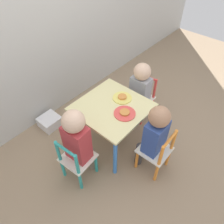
{
  "coord_description": "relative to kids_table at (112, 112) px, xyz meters",
  "views": [
    {
      "loc": [
        -1.1,
        -0.96,
        1.87
      ],
      "look_at": [
        0.0,
        0.0,
        0.42
      ],
      "focal_mm": 35.0,
      "sensor_mm": 36.0,
      "label": 1
    }
  ],
  "objects": [
    {
      "name": "ground_plane",
      "position": [
        0.0,
        0.0,
        -0.42
      ],
      "size": [
        6.0,
        6.0,
        0.0
      ],
      "primitive_type": "plane",
      "color": "#8C755B"
    },
    {
      "name": "kids_table",
      "position": [
        0.0,
        0.0,
        0.0
      ],
      "size": [
        0.62,
        0.62,
        0.49
      ],
      "color": "beige",
      "rests_on": "ground_plane"
    },
    {
      "name": "chair_orange",
      "position": [
        0.01,
        -0.52,
        -0.18
      ],
      "size": [
        0.27,
        0.27,
        0.51
      ],
      "rotation": [
        0.0,
        0.0,
        -3.12
      ],
      "color": "silver",
      "rests_on": "ground_plane"
    },
    {
      "name": "chair_red",
      "position": [
        0.52,
        0.01,
        -0.18
      ],
      "size": [
        0.27,
        0.27,
        0.51
      ],
      "rotation": [
        0.0,
        0.0,
        -1.55
      ],
      "color": "silver",
      "rests_on": "ground_plane"
    },
    {
      "name": "chair_teal",
      "position": [
        -0.52,
        -0.04,
        -0.18
      ],
      "size": [
        0.28,
        0.28,
        0.51
      ],
      "rotation": [
        0.0,
        0.0,
        -4.64
      ],
      "color": "silver",
      "rests_on": "ground_plane"
    },
    {
      "name": "child_front",
      "position": [
        0.01,
        -0.46,
        0.04
      ],
      "size": [
        0.2,
        0.22,
        0.76
      ],
      "rotation": [
        0.0,
        0.0,
        -3.12
      ],
      "color": "#38383D",
      "rests_on": "ground_plane"
    },
    {
      "name": "child_right",
      "position": [
        0.46,
        0.01,
        0.01
      ],
      "size": [
        0.23,
        0.2,
        0.71
      ],
      "rotation": [
        0.0,
        0.0,
        -1.55
      ],
      "color": "#7A6B5B",
      "rests_on": "ground_plane"
    },
    {
      "name": "child_left",
      "position": [
        -0.46,
        -0.04,
        0.06
      ],
      "size": [
        0.23,
        0.21,
        0.79
      ],
      "rotation": [
        0.0,
        0.0,
        -4.64
      ],
      "color": "#7A6B5B",
      "rests_on": "ground_plane"
    },
    {
      "name": "plate_front",
      "position": [
        -0.0,
        -0.15,
        0.08
      ],
      "size": [
        0.2,
        0.2,
        0.03
      ],
      "color": "#E54C47",
      "rests_on": "kids_table"
    },
    {
      "name": "plate_right",
      "position": [
        0.15,
        0.0,
        0.08
      ],
      "size": [
        0.18,
        0.18,
        0.03
      ],
      "color": "#EADB66",
      "rests_on": "kids_table"
    },
    {
      "name": "storage_bin",
      "position": [
        -0.3,
        0.67,
        -0.36
      ],
      "size": [
        0.22,
        0.21,
        0.12
      ],
      "color": "silver",
      "rests_on": "ground_plane"
    }
  ]
}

